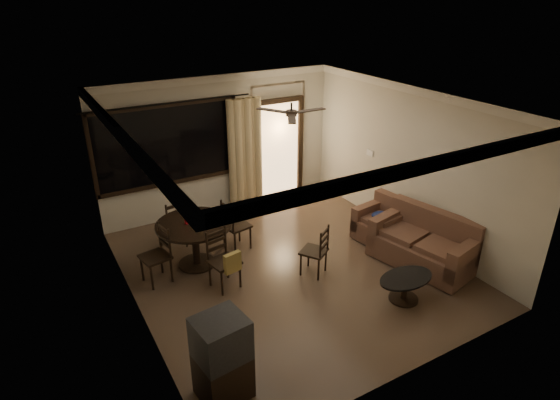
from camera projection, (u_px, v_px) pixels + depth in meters
ground at (290, 267)px, 7.91m from camera, size 5.50×5.50×0.00m
room_shell at (269, 132)px, 8.81m from camera, size 5.50×6.70×5.50m
dining_table at (195, 232)px, 7.74m from camera, size 1.26×1.26×1.01m
dining_chair_west at (157, 266)px, 7.44m from camera, size 0.49×0.49×0.95m
dining_chair_east at (236, 234)px, 8.38m from camera, size 0.49×0.49×0.95m
dining_chair_south at (225, 270)px, 7.28m from camera, size 0.49×0.54×0.95m
dining_chair_north at (173, 233)px, 8.43m from camera, size 0.49×0.49×0.95m
tv_cabinet at (222, 358)px, 5.25m from camera, size 0.62×0.57×1.07m
sofa at (425, 245)px, 7.89m from camera, size 1.23×1.82×0.89m
armchair at (383, 223)px, 8.66m from camera, size 0.89×0.89×0.80m
coffee_table at (405, 285)px, 7.00m from camera, size 0.91×0.54×0.40m
side_chair at (314, 260)px, 7.65m from camera, size 0.53×0.53×0.87m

